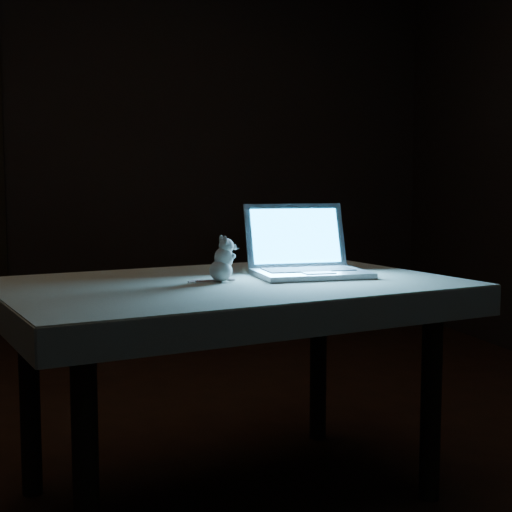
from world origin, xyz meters
name	(u,v)px	position (x,y,z in m)	size (l,w,h in m)	color
floor	(143,469)	(0.00, 0.00, 0.00)	(5.00, 5.00, 0.00)	black
back_wall	(96,131)	(0.00, 2.50, 1.30)	(4.50, 0.04, 2.60)	black
table	(229,391)	(0.23, -0.29, 0.33)	(1.24, 0.80, 0.66)	black
tablecloth	(246,295)	(0.29, -0.30, 0.63)	(1.33, 0.88, 0.09)	beige
laptop	(311,240)	(0.51, -0.25, 0.79)	(0.34, 0.30, 0.23)	#ADACB1
plush_mouse	(221,259)	(0.21, -0.30, 0.74)	(0.10, 0.10, 0.14)	silver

